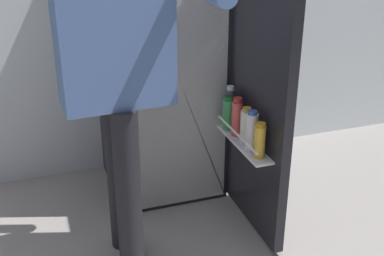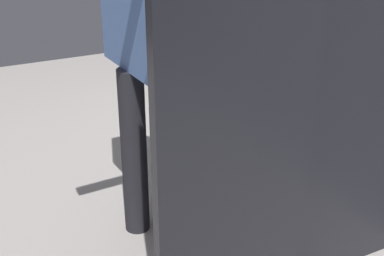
# 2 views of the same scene
# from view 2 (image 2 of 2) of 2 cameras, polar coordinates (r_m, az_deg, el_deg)

# --- Properties ---
(refrigerator) EXTENTS (0.70, 1.23, 1.70)m
(refrigerator) POSITION_cam_2_polar(r_m,az_deg,el_deg) (2.30, 13.03, 6.66)
(refrigerator) COLOR black
(refrigerator) RESTS_ON ground_plane
(person) EXTENTS (0.58, 0.78, 1.64)m
(person) POSITION_cam_2_polar(r_m,az_deg,el_deg) (2.27, -4.86, 10.83)
(person) COLOR black
(person) RESTS_ON ground_plane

